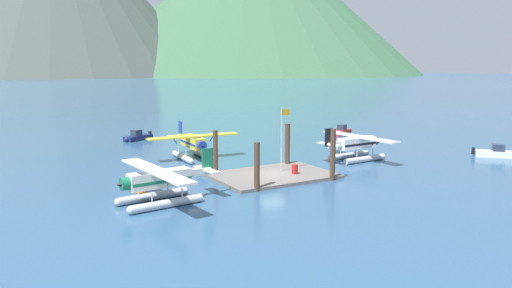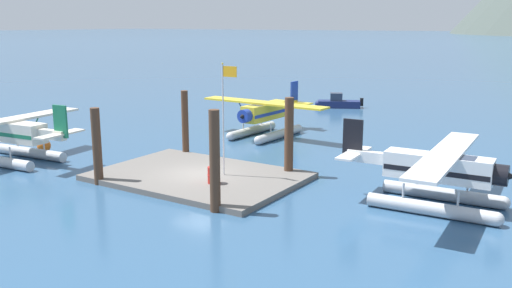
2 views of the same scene
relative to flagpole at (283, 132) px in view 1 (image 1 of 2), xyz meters
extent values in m
plane|color=#2D5175|center=(-1.45, -0.60, -4.10)|extent=(1200.00, 1200.00, 0.00)
cube|color=#66605B|center=(-1.45, -0.60, -3.95)|extent=(11.00, 7.67, 0.30)
cylinder|color=#4C3323|center=(-5.32, -4.24, -2.04)|extent=(0.48, 0.48, 4.13)
cylinder|color=#4C3323|center=(2.57, -4.38, -1.74)|extent=(0.48, 0.48, 4.72)
cylinder|color=#4C3323|center=(-5.52, 3.23, -1.97)|extent=(0.44, 0.44, 4.26)
cylinder|color=#4C3323|center=(2.42, 2.72, -1.88)|extent=(0.51, 0.51, 4.45)
cylinder|color=silver|center=(-0.12, 0.00, -0.79)|extent=(0.08, 0.08, 6.02)
cube|color=orange|center=(0.33, 0.00, 1.87)|extent=(0.90, 0.03, 0.56)
sphere|color=gold|center=(-0.12, 0.00, 2.27)|extent=(0.10, 0.10, 0.10)
cylinder|color=#AD1E19|center=(0.35, -1.60, -3.36)|extent=(0.58, 0.58, 0.88)
torus|color=#AD1E19|center=(0.35, -1.60, -3.36)|extent=(0.62, 0.62, 0.04)
sphere|color=orange|center=(-14.15, -1.10, -3.66)|extent=(0.89, 0.89, 0.89)
cylinder|color=#B7BABF|center=(-13.35, -4.97, -3.78)|extent=(5.64, 1.18, 0.64)
sphere|color=#B7BABF|center=(-16.14, -5.24, -3.78)|extent=(0.64, 0.64, 0.64)
cylinder|color=#B7BABF|center=(-13.59, -2.48, -3.78)|extent=(5.64, 1.18, 0.64)
sphere|color=#B7BABF|center=(-16.38, -2.75, -3.78)|extent=(0.64, 0.64, 0.64)
cylinder|color=#B7BABF|center=(-14.55, -5.08, -3.11)|extent=(0.10, 0.10, 0.70)
cylinder|color=#B7BABF|center=(-12.16, -4.85, -3.11)|extent=(0.10, 0.10, 0.70)
cylinder|color=#B7BABF|center=(-14.79, -2.60, -3.11)|extent=(0.10, 0.10, 0.70)
cylinder|color=#B7BABF|center=(-12.40, -2.36, -3.11)|extent=(0.10, 0.10, 0.70)
cube|color=silver|center=(-13.47, -3.72, -2.16)|extent=(4.90, 1.70, 1.20)
cube|color=#196B47|center=(-13.47, -3.72, -2.26)|extent=(4.80, 1.71, 0.24)
cube|color=#283347|center=(-14.55, -3.83, -1.83)|extent=(1.20, 1.16, 0.56)
cube|color=silver|center=(-13.77, -3.75, -1.49)|extent=(2.40, 10.49, 0.14)
cylinder|color=#196B47|center=(-13.56, -5.94, -1.83)|extent=(0.14, 0.63, 0.84)
cylinder|color=#196B47|center=(-13.98, -1.56, -1.83)|extent=(0.14, 0.63, 0.84)
cylinder|color=#196B47|center=(-16.16, -3.98, -2.16)|extent=(0.69, 1.01, 0.96)
cone|color=black|center=(-16.61, -4.03, -2.16)|extent=(0.38, 0.39, 0.36)
cube|color=silver|center=(-10.24, -3.41, -2.06)|extent=(2.23, 0.65, 0.56)
cube|color=#196B47|center=(-9.34, -3.32, -1.21)|extent=(1.01, 0.22, 1.90)
cube|color=silver|center=(-9.44, -3.33, -1.96)|extent=(1.11, 3.26, 0.10)
cylinder|color=#B7BABF|center=(10.84, 2.86, -3.78)|extent=(5.63, 0.92, 0.64)
sphere|color=#B7BABF|center=(13.63, 3.01, -3.78)|extent=(0.64, 0.64, 0.64)
cylinder|color=#B7BABF|center=(10.96, 0.37, -3.78)|extent=(5.63, 0.92, 0.64)
sphere|color=#B7BABF|center=(13.76, 0.51, -3.78)|extent=(0.64, 0.64, 0.64)
cylinder|color=#B7BABF|center=(12.03, 2.93, -3.11)|extent=(0.10, 0.10, 0.70)
cylinder|color=#B7BABF|center=(9.64, 2.80, -3.11)|extent=(0.10, 0.10, 0.70)
cylinder|color=#B7BABF|center=(12.16, 0.43, -3.11)|extent=(0.10, 0.10, 0.70)
cylinder|color=#B7BABF|center=(9.76, 0.31, -3.11)|extent=(0.10, 0.10, 0.70)
cube|color=white|center=(10.90, 1.62, -2.16)|extent=(4.86, 1.48, 1.20)
cube|color=black|center=(10.90, 1.62, -2.26)|extent=(4.76, 1.49, 0.24)
cube|color=#283347|center=(11.98, 1.67, -1.83)|extent=(1.15, 1.11, 0.56)
cube|color=white|center=(11.20, 1.63, -1.49)|extent=(1.92, 10.46, 0.14)
cylinder|color=black|center=(11.09, 3.83, -1.83)|extent=(0.11, 0.63, 0.84)
cylinder|color=black|center=(11.31, -0.57, -1.83)|extent=(0.11, 0.63, 0.84)
cylinder|color=black|center=(13.60, 1.75, -2.16)|extent=(0.65, 0.99, 0.96)
cone|color=black|center=(14.04, 1.77, -2.16)|extent=(0.37, 0.38, 0.36)
cube|color=white|center=(7.65, 1.45, -2.06)|extent=(2.22, 0.55, 0.56)
cube|color=black|center=(6.75, 1.41, -1.21)|extent=(1.00, 0.17, 1.90)
cube|color=white|center=(6.85, 1.41, -1.96)|extent=(0.96, 3.24, 0.10)
cylinder|color=#B7BABF|center=(-3.19, 11.34, -3.78)|extent=(0.86, 5.62, 0.64)
sphere|color=#B7BABF|center=(-3.30, 8.55, -3.78)|extent=(0.64, 0.64, 0.64)
cylinder|color=#B7BABF|center=(-5.69, 11.44, -3.78)|extent=(0.86, 5.62, 0.64)
sphere|color=#B7BABF|center=(-5.80, 8.64, -3.78)|extent=(0.64, 0.64, 0.64)
cylinder|color=#B7BABF|center=(-3.24, 10.14, -3.11)|extent=(0.10, 0.10, 0.70)
cylinder|color=#B7BABF|center=(-3.14, 12.54, -3.11)|extent=(0.10, 0.10, 0.70)
cylinder|color=#B7BABF|center=(-5.73, 10.24, -3.11)|extent=(0.10, 0.10, 0.70)
cylinder|color=#B7BABF|center=(-5.64, 12.64, -3.11)|extent=(0.10, 0.10, 0.70)
cube|color=yellow|center=(-4.44, 11.39, -2.16)|extent=(1.42, 4.84, 1.20)
cube|color=#1E389E|center=(-4.44, 11.39, -2.26)|extent=(1.44, 4.75, 0.24)
cube|color=#283347|center=(-4.48, 10.31, -1.83)|extent=(1.10, 1.14, 0.56)
cube|color=yellow|center=(-4.45, 11.09, -1.49)|extent=(10.45, 1.80, 0.14)
cylinder|color=#1E389E|center=(-2.25, 11.01, -1.83)|extent=(0.62, 0.10, 0.84)
cylinder|color=#1E389E|center=(-6.65, 11.18, -1.83)|extent=(0.62, 0.10, 0.84)
cylinder|color=#1E389E|center=(-4.54, 8.69, -2.16)|extent=(0.98, 0.64, 0.96)
cone|color=black|center=(-4.56, 8.24, -2.16)|extent=(0.37, 0.36, 0.36)
cube|color=yellow|center=(-4.31, 14.64, -2.06)|extent=(0.52, 2.22, 0.56)
cube|color=#1E389E|center=(-4.28, 15.54, -1.21)|extent=(0.16, 1.00, 1.90)
cube|color=yellow|center=(-4.28, 15.44, -1.96)|extent=(3.23, 0.92, 0.10)
cube|color=#B2231E|center=(22.36, 17.77, -3.75)|extent=(4.45, 3.01, 0.70)
sphere|color=#B2231E|center=(24.30, 18.59, -3.75)|extent=(0.70, 0.70, 0.70)
cube|color=#283347|center=(22.64, 17.89, -3.00)|extent=(1.53, 1.48, 0.80)
cube|color=black|center=(20.26, 16.89, -3.50)|extent=(0.43, 0.46, 0.80)
cube|color=navy|center=(-5.78, 27.86, -3.75)|extent=(4.43, 3.23, 0.70)
sphere|color=navy|center=(-7.65, 26.92, -3.75)|extent=(0.70, 0.70, 0.70)
cube|color=#283347|center=(-6.05, 27.73, -3.00)|extent=(1.57, 1.52, 0.80)
cube|color=black|center=(-3.74, 28.89, -3.50)|extent=(0.45, 0.47, 0.80)
cube|color=silver|center=(25.79, -5.02, -3.75)|extent=(3.97, 4.09, 0.70)
cube|color=#283347|center=(26.00, -5.24, -3.00)|extent=(1.62, 1.63, 0.80)
cube|color=black|center=(24.23, -3.35, -3.50)|extent=(0.48, 0.48, 0.80)
camera|label=1|loc=(-24.78, -37.40, 6.22)|focal=33.42mm
camera|label=2|loc=(16.99, -23.48, 4.35)|focal=38.43mm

